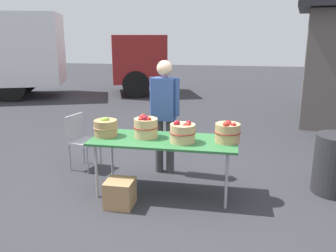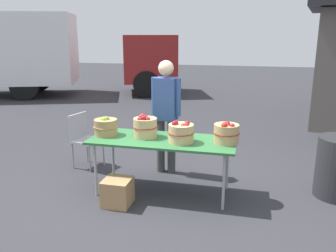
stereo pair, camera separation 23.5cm
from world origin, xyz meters
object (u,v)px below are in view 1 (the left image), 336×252
apple_basket_red_1 (183,132)px  vendor_adult (165,108)px  box_truck (31,52)px  folding_chair (81,137)px  apple_basket_red_2 (228,132)px  produce_crate (120,193)px  market_table (164,142)px  apple_basket_red_0 (146,127)px  apple_basket_green_0 (106,127)px

apple_basket_red_1 → vendor_adult: size_ratio=0.20×
box_truck → folding_chair: bearing=-73.5°
box_truck → folding_chair: box_truck is taller
box_truck → folding_chair: (4.43, -6.00, -0.98)m
apple_basket_red_2 → produce_crate: size_ratio=0.99×
market_table → produce_crate: 0.85m
apple_basket_red_1 → folding_chair: apple_basket_red_1 is taller
apple_basket_red_0 → produce_crate: size_ratio=0.98×
apple_basket_red_1 → produce_crate: (-0.72, -0.40, -0.71)m
vendor_adult → box_truck: bearing=-40.8°
apple_basket_red_0 → vendor_adult: size_ratio=0.19×
apple_basket_red_2 → box_truck: 9.44m
vendor_adult → box_truck: (-5.76, 5.94, 0.48)m
box_truck → vendor_adult: bearing=-65.8°
apple_basket_red_2 → vendor_adult: vendor_adult is taller
vendor_adult → folding_chair: 1.42m
apple_basket_red_0 → apple_basket_red_2: bearing=-1.1°
folding_chair → produce_crate: folding_chair is taller
folding_chair → produce_crate: 1.54m
vendor_adult → folding_chair: size_ratio=1.99×
apple_basket_red_2 → folding_chair: size_ratio=0.39×
apple_basket_red_2 → market_table: bearing=-178.0°
apple_basket_red_1 → box_truck: box_truck is taller
apple_basket_red_0 → vendor_adult: (0.12, 0.66, 0.12)m
apple_basket_red_1 → vendor_adult: vendor_adult is taller
apple_basket_green_0 → box_truck: size_ratio=0.04×
apple_basket_green_0 → apple_basket_red_2: 1.61m
market_table → box_truck: bearing=131.5°
market_table → apple_basket_red_1: (0.26, -0.07, 0.17)m
market_table → apple_basket_green_0: size_ratio=5.78×
vendor_adult → folding_chair: bearing=7.9°
market_table → apple_basket_red_0: apple_basket_red_0 is taller
apple_basket_red_1 → apple_basket_red_2: (0.56, 0.10, 0.00)m
vendor_adult → apple_basket_red_1: bearing=121.3°
market_table → vendor_adult: size_ratio=1.11×
apple_basket_red_1 → apple_basket_red_2: apple_basket_red_2 is taller
apple_basket_red_2 → vendor_adult: bearing=144.0°
box_truck → produce_crate: bearing=-72.6°
apple_basket_red_1 → vendor_adult: 0.88m
box_truck → apple_basket_red_1: bearing=-67.5°
apple_basket_green_0 → folding_chair: apple_basket_green_0 is taller
market_table → produce_crate: size_ratio=5.64×
market_table → folding_chair: size_ratio=2.21×
apple_basket_red_1 → vendor_adult: bearing=116.2°
apple_basket_green_0 → apple_basket_red_1: bearing=-4.7°
apple_basket_red_0 → folding_chair: apple_basket_red_0 is taller
produce_crate → market_table: bearing=45.8°
apple_basket_red_0 → produce_crate: bearing=-111.9°
apple_basket_green_0 → folding_chair: 0.99m
apple_basket_green_0 → folding_chair: (-0.66, 0.63, -0.36)m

